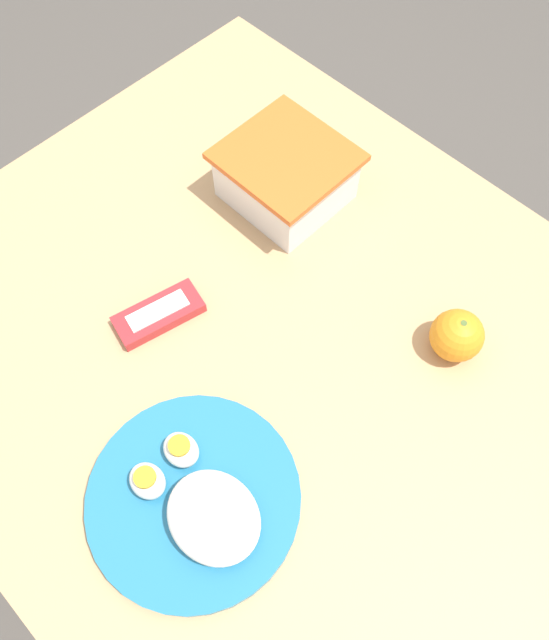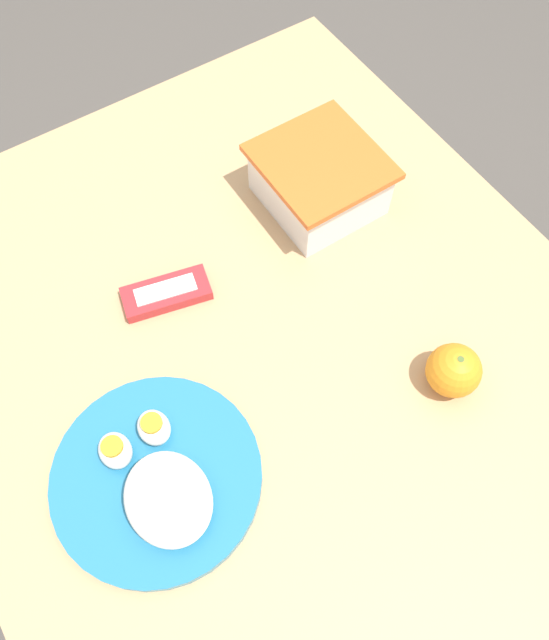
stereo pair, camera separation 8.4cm
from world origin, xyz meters
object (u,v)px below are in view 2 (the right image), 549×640
Objects in this scene: orange_fruit at (454,370)px; rice_plate at (159,480)px; candy_bar at (166,293)px; food_container at (319,183)px.

rice_plate is (-0.09, -0.38, -0.02)m from orange_fruit.
candy_bar is (-0.23, 0.13, -0.01)m from rice_plate.
food_container is 0.49m from rice_plate.
food_container reaches higher than orange_fruit.
orange_fruit is (0.34, -0.03, -0.00)m from food_container.
orange_fruit is 0.28× the size of rice_plate.
food_container is 0.68× the size of rice_plate.
food_container is 1.34× the size of candy_bar.
candy_bar is (-0.32, -0.25, -0.03)m from orange_fruit.
orange_fruit is at bearing 77.16° from rice_plate.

